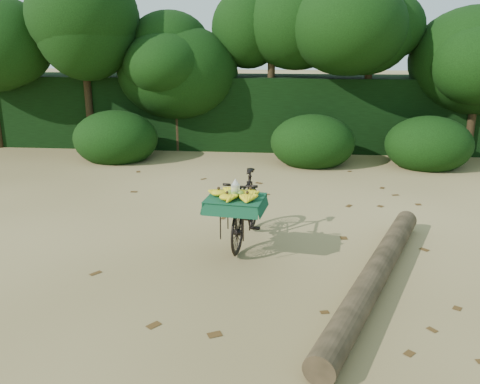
# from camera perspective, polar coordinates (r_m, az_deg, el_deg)

# --- Properties ---
(ground) EXTENTS (80.00, 80.00, 0.00)m
(ground) POSITION_cam_1_polar(r_m,az_deg,el_deg) (7.47, -2.35, -4.46)
(ground) COLOR tan
(ground) RESTS_ON ground
(vendor_bicycle) EXTENTS (0.80, 1.76, 0.98)m
(vendor_bicycle) POSITION_cam_1_polar(r_m,az_deg,el_deg) (6.94, 0.60, -1.72)
(vendor_bicycle) COLOR black
(vendor_bicycle) RESTS_ON ground
(fallen_log) EXTENTS (1.74, 3.83, 0.29)m
(fallen_log) POSITION_cam_1_polar(r_m,az_deg,el_deg) (6.06, 14.98, -8.86)
(fallen_log) COLOR brown
(fallen_log) RESTS_ON ground
(hedge_backdrop) EXTENTS (26.00, 1.80, 1.80)m
(hedge_backdrop) POSITION_cam_1_polar(r_m,az_deg,el_deg) (13.35, 1.37, 9.06)
(hedge_backdrop) COLOR black
(hedge_backdrop) RESTS_ON ground
(tree_row) EXTENTS (14.50, 2.00, 4.00)m
(tree_row) POSITION_cam_1_polar(r_m,az_deg,el_deg) (12.52, -1.93, 13.59)
(tree_row) COLOR black
(tree_row) RESTS_ON ground
(bush_clumps) EXTENTS (8.80, 1.70, 0.90)m
(bush_clumps) POSITION_cam_1_polar(r_m,az_deg,el_deg) (11.43, 3.10, 5.42)
(bush_clumps) COLOR black
(bush_clumps) RESTS_ON ground
(leaf_litter) EXTENTS (7.00, 7.30, 0.01)m
(leaf_litter) POSITION_cam_1_polar(r_m,az_deg,el_deg) (8.07, -1.72, -2.76)
(leaf_litter) COLOR #493013
(leaf_litter) RESTS_ON ground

